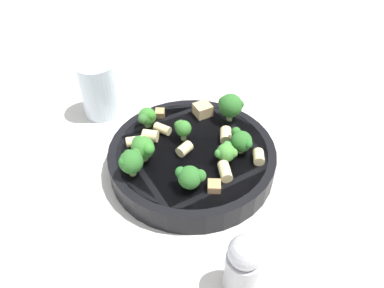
# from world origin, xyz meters

# --- Properties ---
(ground_plane) EXTENTS (2.00, 2.00, 0.00)m
(ground_plane) POSITION_xyz_m (0.00, 0.00, 0.00)
(ground_plane) COLOR beige
(pasta_bowl) EXTENTS (0.24, 0.24, 0.04)m
(pasta_bowl) POSITION_xyz_m (0.00, 0.00, 0.02)
(pasta_bowl) COLOR black
(pasta_bowl) RESTS_ON ground_plane
(broccoli_floret_0) EXTENTS (0.02, 0.03, 0.03)m
(broccoli_floret_0) POSITION_xyz_m (-0.01, 0.02, 0.06)
(broccoli_floret_0) COLOR #93B766
(broccoli_floret_0) RESTS_ON pasta_bowl
(broccoli_floret_1) EXTENTS (0.03, 0.03, 0.03)m
(broccoli_floret_1) POSITION_xyz_m (-0.06, 0.06, 0.06)
(broccoli_floret_1) COLOR #84AD60
(broccoli_floret_1) RESTS_ON pasta_bowl
(broccoli_floret_2) EXTENTS (0.03, 0.03, 0.03)m
(broccoli_floret_2) POSITION_xyz_m (0.07, -0.01, 0.06)
(broccoli_floret_2) COLOR #9EC175
(broccoli_floret_2) RESTS_ON pasta_bowl
(broccoli_floret_3) EXTENTS (0.03, 0.03, 0.04)m
(broccoli_floret_3) POSITION_xyz_m (-0.09, -0.04, 0.06)
(broccoli_floret_3) COLOR #93B766
(broccoli_floret_3) RESTS_ON pasta_bowl
(broccoli_floret_4) EXTENTS (0.04, 0.04, 0.05)m
(broccoli_floret_4) POSITION_xyz_m (0.07, 0.06, 0.06)
(broccoli_floret_4) COLOR #9EC175
(broccoli_floret_4) RESTS_ON pasta_bowl
(broccoli_floret_5) EXTENTS (0.03, 0.04, 0.04)m
(broccoli_floret_5) POSITION_xyz_m (-0.07, -0.01, 0.06)
(broccoli_floret_5) COLOR #93B766
(broccoli_floret_5) RESTS_ON pasta_bowl
(broccoli_floret_6) EXTENTS (0.04, 0.03, 0.03)m
(broccoli_floret_6) POSITION_xyz_m (-0.01, -0.07, 0.06)
(broccoli_floret_6) COLOR #84AD60
(broccoli_floret_6) RESTS_ON pasta_bowl
(broccoli_floret_7) EXTENTS (0.03, 0.03, 0.03)m
(broccoli_floret_7) POSITION_xyz_m (0.04, -0.03, 0.05)
(broccoli_floret_7) COLOR #93B766
(broccoli_floret_7) RESTS_ON pasta_bowl
(rigatoni_0) EXTENTS (0.02, 0.03, 0.02)m
(rigatoni_0) POSITION_xyz_m (0.05, 0.01, 0.04)
(rigatoni_0) COLOR beige
(rigatoni_0) RESTS_ON pasta_bowl
(rigatoni_1) EXTENTS (0.02, 0.03, 0.02)m
(rigatoni_1) POSITION_xyz_m (0.04, -0.06, 0.04)
(rigatoni_1) COLOR beige
(rigatoni_1) RESTS_ON pasta_bowl
(rigatoni_2) EXTENTS (0.03, 0.03, 0.01)m
(rigatoni_2) POSITION_xyz_m (-0.04, 0.04, 0.04)
(rigatoni_2) COLOR beige
(rigatoni_2) RESTS_ON pasta_bowl
(rigatoni_3) EXTENTS (0.02, 0.02, 0.02)m
(rigatoni_3) POSITION_xyz_m (0.09, -0.04, 0.04)
(rigatoni_3) COLOR beige
(rigatoni_3) RESTS_ON pasta_bowl
(rigatoni_4) EXTENTS (0.03, 0.02, 0.02)m
(rigatoni_4) POSITION_xyz_m (-0.06, 0.03, 0.05)
(rigatoni_4) COLOR beige
(rigatoni_4) RESTS_ON pasta_bowl
(rigatoni_5) EXTENTS (0.03, 0.03, 0.02)m
(rigatoni_5) POSITION_xyz_m (-0.01, -0.01, 0.04)
(rigatoni_5) COLOR beige
(rigatoni_5) RESTS_ON pasta_bowl
(rigatoni_6) EXTENTS (0.03, 0.02, 0.01)m
(rigatoni_6) POSITION_xyz_m (-0.08, 0.02, 0.04)
(rigatoni_6) COLOR beige
(rigatoni_6) RESTS_ON pasta_bowl
(chicken_chunk_0) EXTENTS (0.02, 0.02, 0.01)m
(chicken_chunk_0) POSITION_xyz_m (-0.04, 0.08, 0.04)
(chicken_chunk_0) COLOR tan
(chicken_chunk_0) RESTS_ON pasta_bowl
(chicken_chunk_1) EXTENTS (0.02, 0.02, 0.01)m
(chicken_chunk_1) POSITION_xyz_m (0.02, -0.08, 0.04)
(chicken_chunk_1) COLOR tan
(chicken_chunk_1) RESTS_ON pasta_bowl
(chicken_chunk_2) EXTENTS (0.03, 0.03, 0.02)m
(chicken_chunk_2) POSITION_xyz_m (0.03, 0.08, 0.05)
(chicken_chunk_2) COLOR tan
(chicken_chunk_2) RESTS_ON pasta_bowl
(drinking_glass) EXTENTS (0.06, 0.06, 0.10)m
(drinking_glass) POSITION_xyz_m (-0.14, 0.16, 0.04)
(drinking_glass) COLOR silver
(drinking_glass) RESTS_ON ground_plane
(pepper_shaker) EXTENTS (0.04, 0.04, 0.09)m
(pepper_shaker) POSITION_xyz_m (0.03, -0.19, 0.04)
(pepper_shaker) COLOR #B2B2B7
(pepper_shaker) RESTS_ON ground_plane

